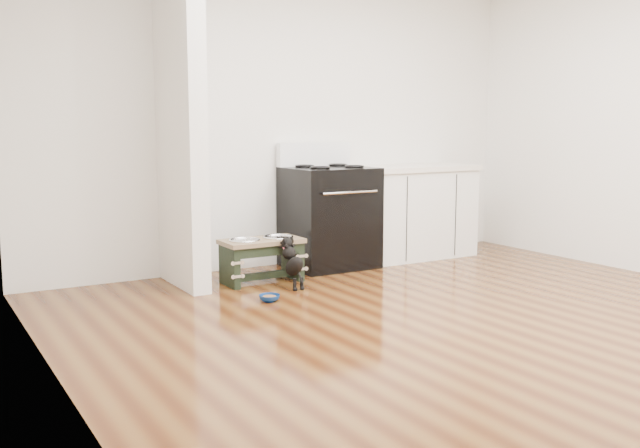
{
  "coord_description": "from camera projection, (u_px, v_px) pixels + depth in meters",
  "views": [
    {
      "loc": [
        -3.14,
        -3.38,
        1.31
      ],
      "look_at": [
        -0.23,
        1.51,
        0.51
      ],
      "focal_mm": 40.0,
      "sensor_mm": 36.0,
      "label": 1
    }
  ],
  "objects": [
    {
      "name": "ground",
      "position": [
        469.0,
        327.0,
        4.65
      ],
      "size": [
        5.0,
        5.0,
        0.0
      ],
      "primitive_type": "plane",
      "color": "#3F1C0B",
      "rests_on": "ground"
    },
    {
      "name": "room_shell",
      "position": [
        476.0,
        74.0,
        4.43
      ],
      "size": [
        5.0,
        5.0,
        5.0
      ],
      "color": "silver",
      "rests_on": "ground"
    },
    {
      "name": "partition_wall",
      "position": [
        180.0,
        119.0,
        5.66
      ],
      "size": [
        0.15,
        0.8,
        2.7
      ],
      "primitive_type": "cube",
      "color": "silver",
      "rests_on": "ground"
    },
    {
      "name": "oven_range",
      "position": [
        329.0,
        216.0,
        6.55
      ],
      "size": [
        0.76,
        0.69,
        1.14
      ],
      "color": "black",
      "rests_on": "ground"
    },
    {
      "name": "cabinet_run",
      "position": [
        412.0,
        211.0,
        7.06
      ],
      "size": [
        1.24,
        0.64,
        0.91
      ],
      "color": "silver",
      "rests_on": "ground"
    },
    {
      "name": "dog_feeder",
      "position": [
        262.0,
        252.0,
        5.92
      ],
      "size": [
        0.67,
        0.36,
        0.38
      ],
      "color": "black",
      "rests_on": "ground"
    },
    {
      "name": "puppy",
      "position": [
        292.0,
        261.0,
        5.73
      ],
      "size": [
        0.12,
        0.34,
        0.41
      ],
      "color": "black",
      "rests_on": "ground"
    },
    {
      "name": "floor_bowl",
      "position": [
        269.0,
        298.0,
        5.31
      ],
      "size": [
        0.19,
        0.19,
        0.05
      ],
      "rotation": [
        0.0,
        0.0,
        0.21
      ],
      "color": "navy",
      "rests_on": "ground"
    }
  ]
}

